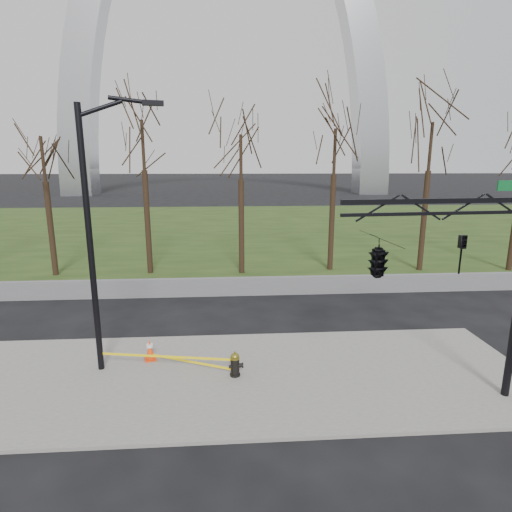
{
  "coord_description": "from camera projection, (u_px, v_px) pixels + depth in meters",
  "views": [
    {
      "loc": [
        -0.15,
        -11.31,
        6.39
      ],
      "look_at": [
        0.77,
        2.0,
        3.35
      ],
      "focal_mm": 28.67,
      "sensor_mm": 36.0,
      "label": 1
    }
  ],
  "objects": [
    {
      "name": "ground",
      "position": [
        235.0,
        378.0,
        12.43
      ],
      "size": [
        500.0,
        500.0,
        0.0
      ],
      "primitive_type": "plane",
      "color": "black",
      "rests_on": "ground"
    },
    {
      "name": "sidewalk",
      "position": [
        235.0,
        376.0,
        12.42
      ],
      "size": [
        18.0,
        6.0,
        0.1
      ],
      "primitive_type": "cube",
      "color": "slate",
      "rests_on": "ground"
    },
    {
      "name": "grass_strip",
      "position": [
        230.0,
        227.0,
        41.61
      ],
      "size": [
        120.0,
        40.0,
        0.06
      ],
      "primitive_type": "cube",
      "color": "#233714",
      "rests_on": "ground"
    },
    {
      "name": "guardrail",
      "position": [
        232.0,
        287.0,
        20.11
      ],
      "size": [
        60.0,
        0.3,
        0.9
      ],
      "primitive_type": "cube",
      "color": "#59595B",
      "rests_on": "ground"
    },
    {
      "name": "gateway_arch",
      "position": [
        226.0,
        23.0,
        78.17
      ],
      "size": [
        66.0,
        6.0,
        65.0
      ],
      "primitive_type": null,
      "color": "silver",
      "rests_on": "ground"
    },
    {
      "name": "tree_row",
      "position": [
        241.0,
        193.0,
        23.09
      ],
      "size": [
        47.22,
        4.0,
        9.49
      ],
      "color": "black",
      "rests_on": "ground"
    },
    {
      "name": "fire_hydrant",
      "position": [
        235.0,
        365.0,
        12.31
      ],
      "size": [
        0.48,
        0.32,
        0.78
      ],
      "rotation": [
        0.0,
        0.0,
        0.03
      ],
      "color": "black",
      "rests_on": "sidewalk"
    },
    {
      "name": "traffic_cone",
      "position": [
        150.0,
        350.0,
        13.3
      ],
      "size": [
        0.45,
        0.45,
        0.7
      ],
      "rotation": [
        0.0,
        0.0,
        0.29
      ],
      "color": "#FF3F0D",
      "rests_on": "sidewalk"
    },
    {
      "name": "street_light",
      "position": [
        97.0,
        223.0,
        11.85
      ],
      "size": [
        2.36,
        0.69,
        8.21
      ],
      "rotation": [
        0.0,
        0.0,
        0.21
      ],
      "color": "black",
      "rests_on": "ground"
    },
    {
      "name": "traffic_signal_mast",
      "position": [
        408.0,
        257.0,
        10.01
      ],
      "size": [
        5.09,
        2.52,
        6.0
      ],
      "rotation": [
        0.0,
        0.0,
        0.08
      ],
      "color": "black",
      "rests_on": "ground"
    },
    {
      "name": "caution_tape",
      "position": [
        177.0,
        359.0,
        12.63
      ],
      "size": [
        4.18,
        1.22,
        0.41
      ],
      "color": "yellow",
      "rests_on": "ground"
    }
  ]
}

